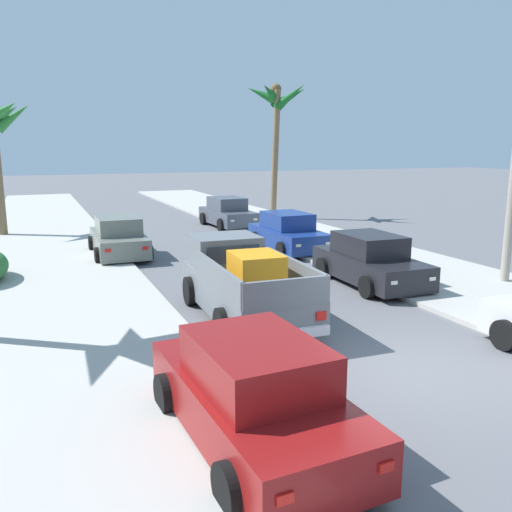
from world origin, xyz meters
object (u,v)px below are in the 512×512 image
(car_right_near, at_px, (228,213))
(palm_tree_right_fore, at_px, (277,109))
(pickup_truck, at_px, (242,284))
(car_left_near, at_px, (370,261))
(car_left_far, at_px, (254,394))
(car_left_mid, at_px, (119,238))
(car_right_mid, at_px, (288,233))

(car_right_near, height_order, palm_tree_right_fore, palm_tree_right_fore)
(pickup_truck, distance_m, car_left_near, 4.90)
(car_right_near, xyz_separation_m, palm_tree_right_fore, (3.77, 1.97, 5.55))
(car_right_near, distance_m, car_left_far, 20.95)
(pickup_truck, bearing_deg, car_right_near, 71.48)
(palm_tree_right_fore, bearing_deg, car_left_mid, -142.95)
(pickup_truck, height_order, car_right_mid, pickup_truck)
(car_right_mid, bearing_deg, car_right_near, 89.74)
(car_right_near, distance_m, palm_tree_right_fore, 6.99)
(car_right_mid, bearing_deg, palm_tree_right_fore, 67.55)
(car_right_mid, relative_size, palm_tree_right_fore, 0.56)
(car_left_mid, bearing_deg, car_left_far, -91.15)
(car_right_near, relative_size, car_right_mid, 1.01)
(car_left_near, relative_size, car_right_mid, 1.01)
(pickup_truck, xyz_separation_m, car_right_near, (4.83, 14.42, -0.11))
(pickup_truck, distance_m, car_right_near, 15.21)
(pickup_truck, bearing_deg, car_left_far, -109.88)
(pickup_truck, distance_m, car_left_far, 5.74)
(pickup_truck, xyz_separation_m, car_left_far, (-1.95, -5.40, -0.11))
(car_left_mid, relative_size, palm_tree_right_fore, 0.56)
(car_right_mid, distance_m, car_left_far, 14.30)
(pickup_truck, height_order, car_left_far, pickup_truck)
(car_right_near, relative_size, palm_tree_right_fore, 0.56)
(car_left_near, relative_size, car_right_near, 1.00)
(pickup_truck, height_order, car_left_mid, pickup_truck)
(car_left_near, distance_m, car_left_mid, 9.65)
(car_right_near, xyz_separation_m, car_left_mid, (-6.50, -5.78, 0.00))
(car_right_near, bearing_deg, car_left_mid, -138.38)
(car_left_far, bearing_deg, palm_tree_right_fore, 64.18)
(car_left_mid, bearing_deg, car_right_mid, -12.56)
(car_right_mid, distance_m, palm_tree_right_fore, 11.39)
(car_left_mid, distance_m, palm_tree_right_fore, 14.01)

